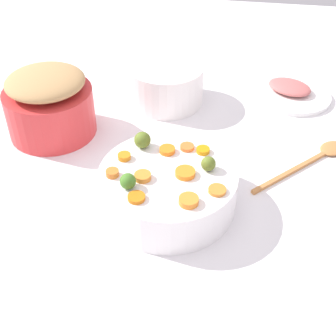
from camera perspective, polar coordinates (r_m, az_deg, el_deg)
name	(u,v)px	position (r m, az deg, el deg)	size (l,w,h in m)	color
tabletop	(174,201)	(0.96, 0.70, -4.19)	(2.40, 2.40, 0.02)	white
serving_bowl_carrots	(168,189)	(0.91, 0.00, -2.58)	(0.27, 0.27, 0.09)	white
metal_pot	(51,112)	(1.15, -14.42, 6.83)	(0.21, 0.21, 0.11)	red
stuffing_mound	(45,82)	(1.11, -15.09, 10.36)	(0.18, 0.18, 0.05)	tan
carrot_slice_0	(167,150)	(0.93, -0.09, 2.26)	(0.03, 0.03, 0.01)	orange
carrot_slice_1	(217,190)	(0.84, 6.16, -2.77)	(0.03, 0.03, 0.01)	orange
carrot_slice_2	(187,147)	(0.94, 2.40, 2.63)	(0.03, 0.03, 0.01)	orange
carrot_slice_3	(143,176)	(0.86, -3.18, -1.05)	(0.03, 0.03, 0.01)	orange
carrot_slice_4	(189,201)	(0.81, 2.60, -4.08)	(0.04, 0.04, 0.01)	orange
carrot_slice_5	(112,173)	(0.88, -6.95, -0.62)	(0.03, 0.03, 0.01)	orange
carrot_slice_6	(185,173)	(0.87, 2.16, -0.61)	(0.04, 0.04, 0.01)	orange
carrot_slice_7	(203,150)	(0.93, 4.39, 2.22)	(0.03, 0.03, 0.01)	orange
carrot_slice_8	(124,156)	(0.91, -5.47, 1.45)	(0.03, 0.03, 0.01)	orange
carrot_slice_9	(136,197)	(0.82, -3.96, -3.69)	(0.03, 0.03, 0.01)	orange
brussels_sprout_0	(128,181)	(0.84, -5.02, -1.65)	(0.03, 0.03, 0.03)	#447826
brussels_sprout_1	(208,164)	(0.88, 5.05, 0.45)	(0.03, 0.03, 0.03)	olive
brussels_sprout_2	(142,140)	(0.94, -3.21, 3.52)	(0.03, 0.03, 0.03)	#5E7225
wooden_spoon	(320,155)	(1.11, 18.46, 1.51)	(0.23, 0.23, 0.01)	#BA773F
casserole_dish	(166,84)	(1.24, -0.28, 10.43)	(0.20, 0.20, 0.11)	white
ham_plate	(292,95)	(1.32, 15.25, 8.76)	(0.21, 0.21, 0.01)	white
ham_slice_main	(290,87)	(1.32, 14.93, 9.74)	(0.12, 0.09, 0.02)	#C86360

